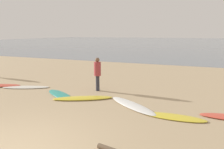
% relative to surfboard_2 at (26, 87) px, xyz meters
% --- Properties ---
extents(ground_plane, '(120.00, 120.00, 0.20)m').
position_rel_surfboard_2_xyz_m(ground_plane, '(3.97, 5.15, -0.13)').
color(ground_plane, tan).
rests_on(ground_plane, ground).
extents(ocean_water, '(140.00, 100.00, 0.01)m').
position_rel_surfboard_2_xyz_m(ocean_water, '(3.97, 60.19, -0.03)').
color(ocean_water, slate).
rests_on(ocean_water, ground).
extents(surfboard_2, '(2.36, 1.40, 0.06)m').
position_rel_surfboard_2_xyz_m(surfboard_2, '(0.00, 0.00, 0.00)').
color(surfboard_2, silver).
rests_on(surfboard_2, ground).
extents(surfboard_3, '(1.95, 1.45, 0.07)m').
position_rel_surfboard_2_xyz_m(surfboard_3, '(2.31, -0.42, 0.00)').
color(surfboard_3, teal).
rests_on(surfboard_3, ground).
extents(surfboard_4, '(2.44, 1.62, 0.08)m').
position_rel_surfboard_2_xyz_m(surfboard_4, '(3.54, -0.55, 0.01)').
color(surfboard_4, yellow).
rests_on(surfboard_4, ground).
extents(surfboard_5, '(2.29, 1.83, 0.10)m').
position_rel_surfboard_2_xyz_m(surfboard_5, '(5.70, -0.66, 0.02)').
color(surfboard_5, white).
rests_on(surfboard_5, ground).
extents(surfboard_6, '(2.00, 0.58, 0.06)m').
position_rel_surfboard_2_xyz_m(surfboard_6, '(7.24, -1.17, 0.00)').
color(surfboard_6, yellow).
rests_on(surfboard_6, ground).
extents(person_1, '(0.32, 0.32, 1.58)m').
position_rel_surfboard_2_xyz_m(person_1, '(3.58, 0.84, 0.90)').
color(person_1, '#2D2D38').
rests_on(person_1, ground).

